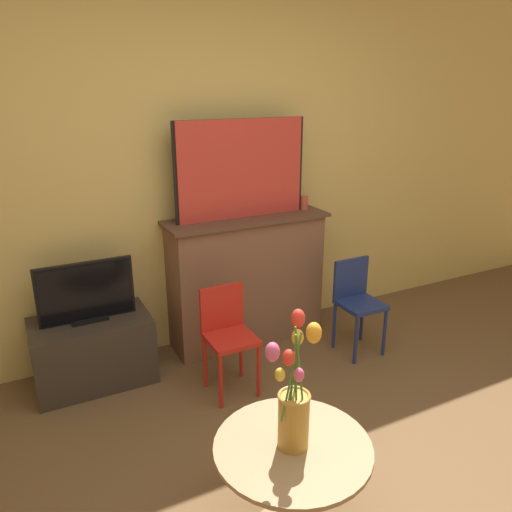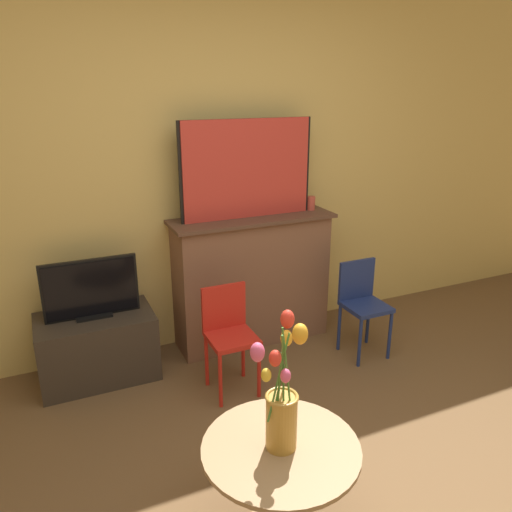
# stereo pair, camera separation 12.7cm
# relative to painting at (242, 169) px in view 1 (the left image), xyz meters

# --- Properties ---
(wall_back) EXTENTS (8.00, 0.06, 2.70)m
(wall_back) POSITION_rel_painting_xyz_m (-0.27, 0.19, 0.05)
(wall_back) COLOR #E0BC66
(wall_back) RESTS_ON ground
(fireplace_mantel) EXTENTS (1.18, 0.38, 0.96)m
(fireplace_mantel) POSITION_rel_painting_xyz_m (0.03, -0.01, -0.80)
(fireplace_mantel) COLOR brown
(fireplace_mantel) RESTS_ON ground
(painting) EXTENTS (0.97, 0.03, 0.67)m
(painting) POSITION_rel_painting_xyz_m (0.00, 0.00, 0.00)
(painting) COLOR black
(painting) RESTS_ON fireplace_mantel
(mantel_candle) EXTENTS (0.06, 0.06, 0.10)m
(mantel_candle) POSITION_rel_painting_xyz_m (0.51, -0.01, -0.29)
(mantel_candle) COLOR #CC4C3D
(mantel_candle) RESTS_ON fireplace_mantel
(tv_stand) EXTENTS (0.73, 0.44, 0.44)m
(tv_stand) POSITION_rel_painting_xyz_m (-1.11, -0.08, -1.08)
(tv_stand) COLOR #382D23
(tv_stand) RESTS_ON ground
(tv_monitor) EXTENTS (0.59, 0.12, 0.39)m
(tv_monitor) POSITION_rel_painting_xyz_m (-1.11, -0.07, -0.67)
(tv_monitor) COLOR black
(tv_monitor) RESTS_ON tv_stand
(chair_red) EXTENTS (0.29, 0.29, 0.68)m
(chair_red) POSITION_rel_painting_xyz_m (-0.37, -0.55, -0.90)
(chair_red) COLOR red
(chair_red) RESTS_ON ground
(chair_blue) EXTENTS (0.29, 0.29, 0.68)m
(chair_blue) POSITION_rel_painting_xyz_m (0.66, -0.51, -0.90)
(chair_blue) COLOR navy
(chair_blue) RESTS_ON ground
(side_table) EXTENTS (0.64, 0.64, 0.49)m
(side_table) POSITION_rel_painting_xyz_m (-0.59, -1.70, -0.98)
(side_table) COLOR #99754C
(side_table) RESTS_ON ground
(vase_tulips) EXTENTS (0.25, 0.22, 0.56)m
(vase_tulips) POSITION_rel_painting_xyz_m (-0.59, -1.70, -0.60)
(vase_tulips) COLOR #B78433
(vase_tulips) RESTS_ON side_table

